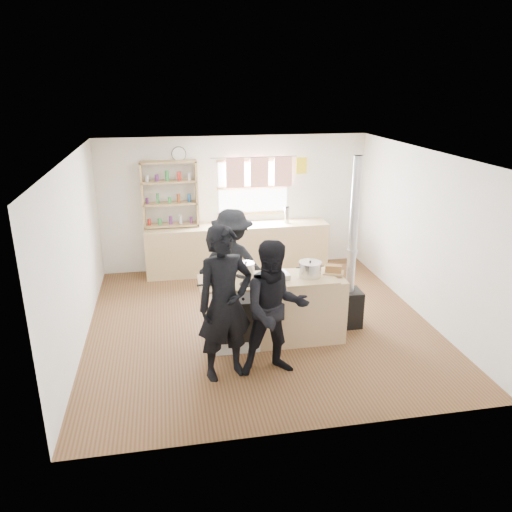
% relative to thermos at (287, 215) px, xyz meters
% --- Properties ---
extents(ground, '(5.00, 5.00, 0.01)m').
position_rel_thermos_xyz_m(ground, '(-0.94, -2.22, -1.05)').
color(ground, brown).
rests_on(ground, ground).
extents(back_counter, '(3.40, 0.55, 0.90)m').
position_rel_thermos_xyz_m(back_counter, '(-0.94, 0.00, -0.60)').
color(back_counter, tan).
rests_on(back_counter, ground).
extents(shelving_unit, '(1.00, 0.28, 1.20)m').
position_rel_thermos_xyz_m(shelving_unit, '(-2.14, 0.12, 0.46)').
color(shelving_unit, tan).
rests_on(shelving_unit, back_counter).
extents(thermos, '(0.10, 0.10, 0.30)m').
position_rel_thermos_xyz_m(thermos, '(0.00, 0.00, 0.00)').
color(thermos, silver).
rests_on(thermos, back_counter).
extents(cooking_island, '(1.97, 0.64, 0.93)m').
position_rel_thermos_xyz_m(cooking_island, '(-0.80, -2.77, -0.58)').
color(cooking_island, silver).
rests_on(cooking_island, ground).
extents(skillet_greens, '(0.33, 0.33, 0.05)m').
position_rel_thermos_xyz_m(skillet_greens, '(-1.57, -2.86, -0.09)').
color(skillet_greens, black).
rests_on(skillet_greens, cooking_island).
extents(roast_tray, '(0.35, 0.29, 0.07)m').
position_rel_thermos_xyz_m(roast_tray, '(-0.83, -2.77, -0.08)').
color(roast_tray, silver).
rests_on(roast_tray, cooking_island).
extents(stockpot_stove, '(0.24, 0.24, 0.19)m').
position_rel_thermos_xyz_m(stockpot_stove, '(-1.20, -2.57, -0.03)').
color(stockpot_stove, silver).
rests_on(stockpot_stove, cooking_island).
extents(stockpot_counter, '(0.31, 0.31, 0.23)m').
position_rel_thermos_xyz_m(stockpot_counter, '(-0.36, -2.79, -0.02)').
color(stockpot_counter, silver).
rests_on(stockpot_counter, cooking_island).
extents(bread_board, '(0.34, 0.29, 0.12)m').
position_rel_thermos_xyz_m(bread_board, '(-0.01, -2.74, -0.07)').
color(bread_board, tan).
rests_on(bread_board, cooking_island).
extents(flue_heater, '(0.35, 0.35, 2.50)m').
position_rel_thermos_xyz_m(flue_heater, '(0.33, -2.53, -0.41)').
color(flue_heater, black).
rests_on(flue_heater, ground).
extents(person_near_left, '(0.80, 0.64, 1.91)m').
position_rel_thermos_xyz_m(person_near_left, '(-1.61, -3.51, -0.09)').
color(person_near_left, black).
rests_on(person_near_left, ground).
extents(person_near_right, '(0.84, 0.67, 1.71)m').
position_rel_thermos_xyz_m(person_near_right, '(-1.02, -3.57, -0.20)').
color(person_near_right, black).
rests_on(person_near_right, ground).
extents(person_far, '(1.24, 0.97, 1.69)m').
position_rel_thermos_xyz_m(person_far, '(-1.30, -1.91, -0.21)').
color(person_far, black).
rests_on(person_far, ground).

